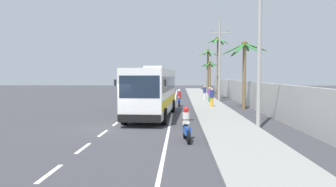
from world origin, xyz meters
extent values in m
plane|color=#3A3A3F|center=(0.00, 0.00, 0.00)|extent=(160.00, 160.00, 0.00)
cube|color=gray|center=(6.80, 10.00, 0.07)|extent=(3.20, 90.00, 0.14)
cube|color=white|center=(0.00, -9.21, 0.00)|extent=(0.16, 2.00, 0.01)
cube|color=white|center=(0.00, -5.61, 0.00)|extent=(0.16, 2.00, 0.01)
cube|color=white|center=(0.00, -2.02, 0.00)|extent=(0.16, 2.00, 0.01)
cube|color=white|center=(0.00, 1.58, 0.00)|extent=(0.16, 2.00, 0.01)
cube|color=white|center=(0.00, 5.18, 0.00)|extent=(0.16, 2.00, 0.01)
cube|color=white|center=(0.00, 8.77, 0.00)|extent=(0.16, 2.00, 0.01)
cube|color=white|center=(0.00, 12.37, 0.00)|extent=(0.16, 2.00, 0.01)
cube|color=white|center=(0.00, 15.96, 0.00)|extent=(0.16, 2.00, 0.01)
cube|color=white|center=(0.00, 19.56, 0.00)|extent=(0.16, 2.00, 0.01)
cube|color=white|center=(0.00, 23.16, 0.00)|extent=(0.16, 2.00, 0.01)
cube|color=white|center=(0.00, 26.75, 0.00)|extent=(0.16, 2.00, 0.01)
cube|color=white|center=(0.00, 30.35, 0.00)|extent=(0.16, 2.00, 0.01)
cube|color=white|center=(0.00, 33.95, 0.00)|extent=(0.16, 2.00, 0.01)
cube|color=white|center=(0.00, 37.54, 0.00)|extent=(0.16, 2.00, 0.01)
cube|color=white|center=(0.00, 41.14, 0.00)|extent=(0.16, 2.00, 0.01)
cube|color=white|center=(0.00, 44.74, 0.00)|extent=(0.16, 2.00, 0.01)
cube|color=white|center=(0.00, 48.33, 0.00)|extent=(0.16, 2.00, 0.01)
cube|color=white|center=(3.38, 15.00, 0.00)|extent=(0.14, 70.00, 0.01)
cube|color=#B2B2AD|center=(10.60, 14.00, 1.21)|extent=(0.24, 60.00, 2.42)
cube|color=silver|center=(2.02, 4.92, 1.91)|extent=(3.08, 10.96, 3.03)
cube|color=#192333|center=(2.03, 5.12, 2.44)|extent=(3.06, 10.10, 0.97)
cube|color=#192333|center=(1.73, -0.45, 2.36)|extent=(2.30, 0.22, 1.27)
cube|color=yellow|center=(2.02, 4.92, 1.22)|extent=(3.10, 10.75, 0.55)
cube|color=black|center=(1.72, -0.54, 0.59)|extent=(2.46, 0.29, 0.44)
cube|color=#B7B7B7|center=(2.09, 6.28, 3.56)|extent=(1.50, 2.46, 0.28)
cube|color=black|center=(3.17, -0.32, 2.59)|extent=(0.12, 0.09, 0.36)
cube|color=black|center=(0.31, -0.16, 2.59)|extent=(0.12, 0.09, 0.36)
cylinder|color=black|center=(3.04, 1.07, 0.52)|extent=(0.38, 1.06, 1.04)
cylinder|color=black|center=(0.59, 1.20, 0.52)|extent=(0.38, 1.06, 1.04)
cylinder|color=black|center=(3.41, 8.10, 0.52)|extent=(0.38, 1.06, 1.04)
cylinder|color=black|center=(0.97, 8.24, 0.52)|extent=(0.38, 1.06, 1.04)
cylinder|color=black|center=(3.91, 12.67, 0.30)|extent=(0.11, 0.60, 0.60)
cylinder|color=black|center=(3.93, 14.03, 0.30)|extent=(0.13, 0.60, 0.60)
cube|color=#1947B2|center=(3.92, 13.30, 0.52)|extent=(0.26, 1.10, 0.36)
cube|color=black|center=(3.92, 13.60, 0.72)|extent=(0.25, 0.60, 0.12)
cylinder|color=gray|center=(3.91, 12.79, 0.60)|extent=(0.07, 0.32, 0.67)
cylinder|color=black|center=(3.91, 12.89, 1.04)|extent=(0.56, 0.05, 0.04)
sphere|color=#EAEACC|center=(3.91, 12.77, 0.90)|extent=(0.14, 0.14, 0.14)
cylinder|color=red|center=(3.92, 13.55, 1.06)|extent=(0.32, 0.32, 0.68)
sphere|color=white|center=(3.92, 13.55, 1.53)|extent=(0.26, 0.26, 0.26)
cylinder|color=black|center=(4.37, -4.64, 0.30)|extent=(0.17, 0.61, 0.60)
cylinder|color=black|center=(4.23, -3.29, 0.30)|extent=(0.18, 0.61, 0.60)
cube|color=#1947B2|center=(4.30, -4.02, 0.52)|extent=(0.36, 1.12, 0.36)
cube|color=black|center=(4.27, -3.72, 0.72)|extent=(0.30, 0.62, 0.12)
cylinder|color=gray|center=(4.36, -4.53, 0.60)|extent=(0.09, 0.32, 0.67)
cylinder|color=black|center=(4.35, -4.43, 1.04)|extent=(0.56, 0.10, 0.04)
sphere|color=#EAEACC|center=(4.36, -4.55, 0.90)|extent=(0.14, 0.14, 0.14)
cylinder|color=beige|center=(4.28, -3.77, 1.01)|extent=(0.32, 0.32, 0.58)
sphere|color=red|center=(4.28, -3.77, 1.43)|extent=(0.26, 0.26, 0.26)
cylinder|color=gold|center=(6.91, 11.72, 0.55)|extent=(0.28, 0.28, 0.82)
cylinder|color=navy|center=(6.91, 11.72, 1.28)|extent=(0.36, 0.36, 0.65)
sphere|color=tan|center=(6.91, 11.72, 1.70)|extent=(0.23, 0.23, 0.23)
cylinder|color=#2D7A47|center=(7.21, 17.33, 0.52)|extent=(0.28, 0.28, 0.76)
cylinder|color=#75388E|center=(7.21, 17.33, 1.20)|extent=(0.36, 0.36, 0.60)
sphere|color=beige|center=(7.21, 17.33, 1.61)|extent=(0.24, 0.24, 0.24)
cylinder|color=beige|center=(6.94, 21.07, 0.53)|extent=(0.28, 0.28, 0.77)
cylinder|color=navy|center=(6.94, 21.07, 1.22)|extent=(0.36, 0.36, 0.61)
sphere|color=tan|center=(6.94, 21.07, 1.63)|extent=(0.25, 0.25, 0.25)
cylinder|color=#9E9E99|center=(8.41, -0.18, 4.41)|extent=(0.24, 0.24, 8.82)
cylinder|color=#9E9E99|center=(8.51, 19.70, 4.55)|extent=(0.24, 0.24, 9.10)
cube|color=#9E9E99|center=(8.51, 19.70, 7.84)|extent=(2.20, 0.12, 0.12)
cylinder|color=#4C4742|center=(7.63, 19.70, 7.96)|extent=(0.08, 0.08, 0.16)
cylinder|color=#4C4742|center=(9.39, 19.70, 7.96)|extent=(0.08, 0.08, 0.16)
cylinder|color=#9E9E99|center=(8.72, 39.59, 4.02)|extent=(0.24, 0.24, 8.05)
cube|color=#9E9E99|center=(8.72, 39.59, 6.74)|extent=(2.29, 0.12, 0.12)
cylinder|color=#4C4742|center=(7.81, 39.59, 6.86)|extent=(0.08, 0.08, 0.16)
cylinder|color=#4C4742|center=(9.64, 39.59, 6.86)|extent=(0.08, 0.08, 0.16)
cylinder|color=brown|center=(8.58, 32.78, 2.45)|extent=(0.30, 0.30, 4.90)
ellipsoid|color=#28702D|center=(9.34, 32.79, 4.63)|extent=(1.57, 0.37, 0.85)
ellipsoid|color=#28702D|center=(8.87, 33.49, 4.64)|extent=(0.92, 1.60, 0.83)
ellipsoid|color=#28702D|center=(7.99, 33.28, 4.66)|extent=(1.45, 1.30, 0.79)
ellipsoid|color=#28702D|center=(8.08, 32.27, 4.56)|extent=(1.31, 1.33, 0.98)
ellipsoid|color=#28702D|center=(8.88, 32.07, 4.65)|extent=(0.94, 1.60, 0.82)
sphere|color=brown|center=(8.58, 32.78, 4.95)|extent=(0.56, 0.56, 0.56)
cylinder|color=brown|center=(8.66, 22.70, 3.72)|extent=(0.26, 0.26, 7.45)
ellipsoid|color=#337F33|center=(9.30, 22.67, 7.20)|extent=(1.35, 0.43, 0.81)
ellipsoid|color=#337F33|center=(9.06, 23.19, 7.18)|extent=(1.11, 1.25, 0.84)
ellipsoid|color=#337F33|center=(8.36, 23.33, 7.34)|extent=(0.94, 1.44, 0.53)
ellipsoid|color=#337F33|center=(8.00, 22.77, 7.25)|extent=(1.41, 0.49, 0.70)
ellipsoid|color=#337F33|center=(8.34, 22.17, 7.17)|extent=(0.98, 1.30, 0.85)
ellipsoid|color=#337F33|center=(8.93, 22.09, 7.26)|extent=(0.88, 1.41, 0.68)
sphere|color=brown|center=(8.66, 22.70, 7.50)|extent=(0.56, 0.56, 0.56)
cylinder|color=brown|center=(9.62, 10.58, 2.84)|extent=(0.31, 0.31, 5.67)
ellipsoid|color=#28702D|center=(10.63, 10.73, 5.46)|extent=(2.12, 0.68, 0.74)
ellipsoid|color=#28702D|center=(9.99, 11.55, 5.51)|extent=(1.08, 2.10, 0.65)
ellipsoid|color=#28702D|center=(9.16, 11.39, 5.25)|extent=(1.27, 1.86, 1.15)
ellipsoid|color=#28702D|center=(8.67, 10.70, 5.30)|extent=(2.01, 0.62, 1.06)
ellipsoid|color=#28702D|center=(9.08, 9.76, 5.33)|extent=(1.40, 1.87, 1.00)
ellipsoid|color=#28702D|center=(10.06, 9.70, 5.34)|extent=(1.23, 1.96, 0.97)
sphere|color=brown|center=(9.62, 10.58, 5.72)|extent=(0.56, 0.56, 0.56)
cylinder|color=brown|center=(8.63, 37.04, 3.50)|extent=(0.35, 0.35, 7.01)
ellipsoid|color=#3D893D|center=(9.47, 37.21, 6.65)|extent=(1.80, 0.70, 1.02)
ellipsoid|color=#3D893D|center=(8.93, 37.83, 6.63)|extent=(0.97, 1.75, 1.07)
ellipsoid|color=#3D893D|center=(8.29, 37.88, 6.74)|extent=(1.02, 1.84, 0.84)
ellipsoid|color=#3D893D|center=(7.79, 36.92, 6.64)|extent=(1.79, 0.62, 1.04)
ellipsoid|color=#3D893D|center=(8.26, 36.20, 6.79)|extent=(1.08, 1.86, 0.74)
ellipsoid|color=#3D893D|center=(9.00, 36.22, 6.75)|extent=(1.10, 1.83, 0.82)
sphere|color=brown|center=(8.63, 37.04, 7.06)|extent=(0.56, 0.56, 0.56)
camera|label=1|loc=(3.99, -19.31, 3.02)|focal=36.23mm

